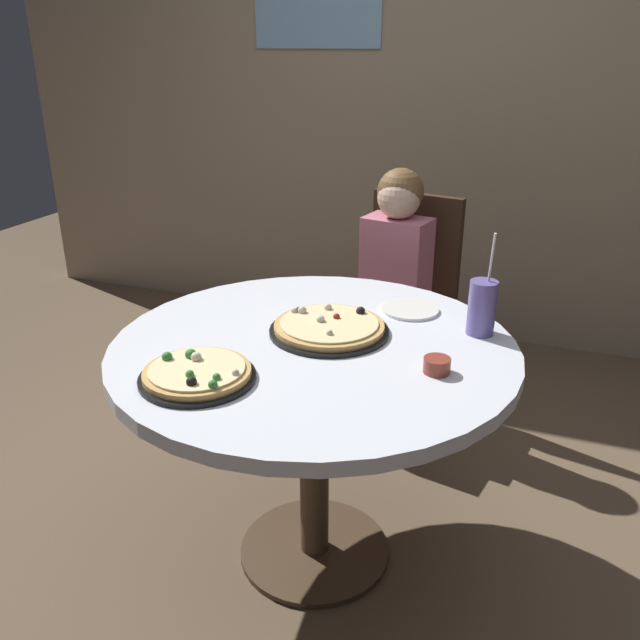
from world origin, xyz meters
name	(u,v)px	position (x,y,z in m)	size (l,w,h in m)	color
ground_plane	(315,551)	(0.00, 0.00, 0.00)	(8.00, 8.00, 0.00)	brown
wall_with_window	(455,59)	(0.00, 1.98, 1.45)	(5.20, 0.13, 2.90)	gray
dining_table	(314,376)	(0.00, 0.00, 0.64)	(1.15, 1.15, 0.75)	silver
chair_wooden	(404,295)	(0.02, 1.04, 0.53)	(0.47, 0.47, 0.95)	#382619
diner_child	(386,319)	(-0.01, 0.86, 0.48)	(0.32, 0.43, 1.08)	#3F4766
pizza_veggie	(329,327)	(0.02, 0.08, 0.77)	(0.35, 0.35, 0.05)	black
pizza_cheese	(197,374)	(-0.19, -0.31, 0.77)	(0.29, 0.29, 0.05)	black
soda_cup	(482,307)	(0.43, 0.23, 0.83)	(0.08, 0.08, 0.31)	#6659A5
sauce_bowl	(437,365)	(0.36, -0.06, 0.77)	(0.07, 0.07, 0.04)	brown
plate_small	(410,309)	(0.20, 0.33, 0.76)	(0.18, 0.18, 0.01)	white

